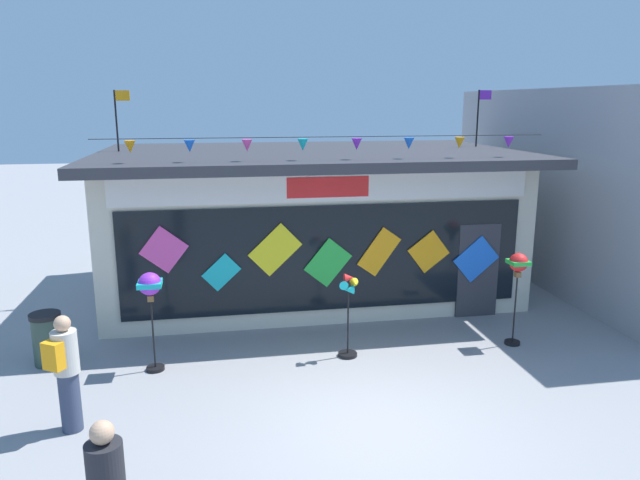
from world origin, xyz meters
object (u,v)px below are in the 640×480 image
(wind_spinner_far_left, at_px, (150,291))
(trash_bin, at_px, (47,338))
(kite_shop_building, at_px, (308,219))
(person_mid_plaza, at_px, (66,371))
(wind_spinner_left, at_px, (349,305))
(wind_spinner_center_left, at_px, (518,271))

(wind_spinner_far_left, relative_size, trash_bin, 1.86)
(kite_shop_building, xyz_separation_m, person_mid_plaza, (-4.25, -5.82, -0.83))
(trash_bin, bearing_deg, kite_shop_building, 34.18)
(wind_spinner_far_left, xyz_separation_m, person_mid_plaza, (-0.97, -1.76, -0.52))
(kite_shop_building, distance_m, trash_bin, 6.31)
(kite_shop_building, bearing_deg, wind_spinner_far_left, -128.91)
(wind_spinner_left, height_order, person_mid_plaza, person_mid_plaza)
(trash_bin, bearing_deg, wind_spinner_center_left, -4.30)
(trash_bin, bearing_deg, person_mid_plaza, -69.56)
(wind_spinner_center_left, height_order, trash_bin, wind_spinner_center_left)
(wind_spinner_center_left, bearing_deg, person_mid_plaza, -167.16)
(person_mid_plaza, bearing_deg, trash_bin, -37.01)
(trash_bin, bearing_deg, wind_spinner_left, -6.94)
(wind_spinner_far_left, bearing_deg, person_mid_plaza, -118.90)
(wind_spinner_far_left, bearing_deg, wind_spinner_center_left, -0.40)
(kite_shop_building, distance_m, wind_spinner_center_left, 5.25)
(kite_shop_building, xyz_separation_m, trash_bin, (-5.12, -3.48, -1.25))
(wind_spinner_center_left, relative_size, trash_bin, 1.91)
(wind_spinner_far_left, distance_m, trash_bin, 2.15)
(wind_spinner_left, distance_m, person_mid_plaza, 4.65)
(person_mid_plaza, distance_m, trash_bin, 2.53)
(kite_shop_building, bearing_deg, trash_bin, -145.82)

